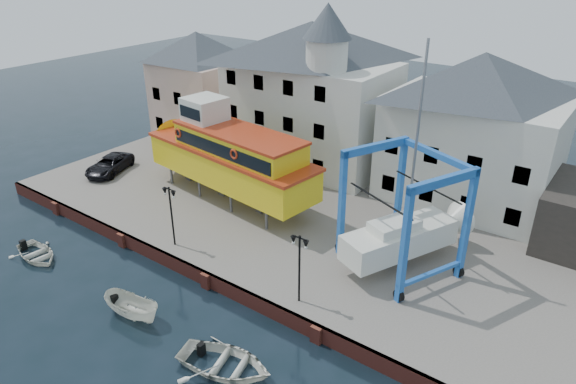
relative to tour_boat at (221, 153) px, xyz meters
The scene contains 14 objects.
ground 11.69m from the tour_boat, 53.07° to the right, with size 140.00×140.00×0.00m, color black.
hardstanding 8.00m from the tour_boat, 20.25° to the left, with size 44.00×22.00×1.00m, color #645E55.
quay_wall 11.43m from the tour_boat, 52.73° to the right, with size 44.00×0.47×1.00m.
building_pink 14.95m from the tour_boat, 140.85° to the left, with size 8.00×7.00×10.30m.
building_white_main 10.30m from the tour_boat, 80.69° to the left, with size 14.00×8.30×14.00m.
building_white_right 18.75m from the tour_boat, 33.87° to the left, with size 12.00×8.00×11.20m.
lamp_post_left 7.82m from the tour_boat, 71.54° to the right, with size 1.12×0.32×4.20m.
lamp_post_right 14.51m from the tour_boat, 30.72° to the right, with size 1.12×0.32×4.20m.
tour_boat is the anchor object (origin of this frame).
travel_lift 15.66m from the tour_boat, ahead, with size 7.75×9.13×13.55m.
van 11.58m from the tour_boat, 166.98° to the right, with size 2.30×4.98×1.38m, color black.
motorboat_a 14.69m from the tour_boat, 68.73° to the right, with size 1.44×3.82×1.47m, color silver.
motorboat_b 18.14m from the tour_boat, 47.32° to the right, with size 3.48×4.88×1.01m, color silver.
motorboat_d 14.58m from the tour_boat, 111.07° to the right, with size 2.77×3.87×0.80m, color silver.
Camera 1 is at (19.08, -17.71, 18.89)m, focal length 32.00 mm.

